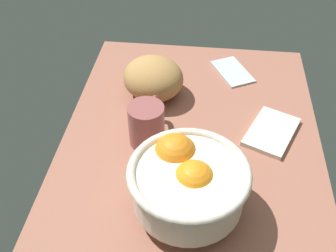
% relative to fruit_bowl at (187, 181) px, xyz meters
% --- Properties ---
extents(ground_plane, '(0.74, 0.56, 0.03)m').
position_rel_fruit_bowl_xyz_m(ground_plane, '(0.19, 0.00, -0.09)').
color(ground_plane, '#985E4B').
extents(fruit_bowl, '(0.21, 0.21, 0.12)m').
position_rel_fruit_bowl_xyz_m(fruit_bowl, '(0.00, 0.00, 0.00)').
color(fruit_bowl, silver).
rests_on(fruit_bowl, ground).
extents(bread_loaf, '(0.20, 0.20, 0.10)m').
position_rel_fruit_bowl_xyz_m(bread_loaf, '(0.33, 0.11, -0.02)').
color(bread_loaf, '#B18148').
rests_on(bread_loaf, ground).
extents(napkin_folded, '(0.14, 0.12, 0.01)m').
position_rel_fruit_bowl_xyz_m(napkin_folded, '(0.44, -0.09, -0.07)').
color(napkin_folded, silver).
rests_on(napkin_folded, ground).
extents(napkin_spare, '(0.16, 0.14, 0.01)m').
position_rel_fruit_bowl_xyz_m(napkin_spare, '(0.22, -0.17, -0.07)').
color(napkin_spare, silver).
rests_on(napkin_spare, ground).
extents(mug, '(0.12, 0.08, 0.09)m').
position_rel_fruit_bowl_xyz_m(mug, '(0.17, 0.10, -0.03)').
color(mug, '#934F4D').
rests_on(mug, ground).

